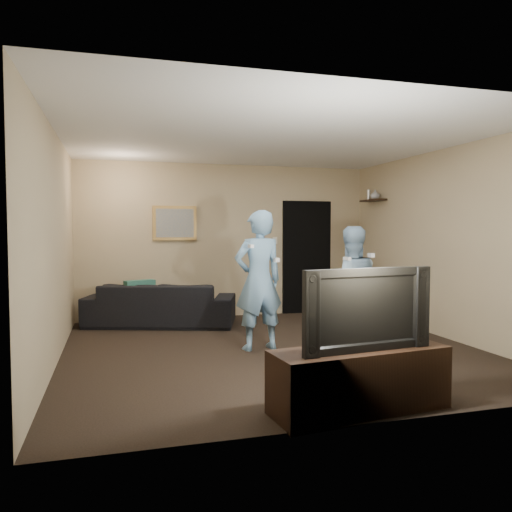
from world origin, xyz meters
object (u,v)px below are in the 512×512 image
object	(u,v)px
television	(360,308)
wii_player_left	(259,280)
sofa	(161,304)
wii_player_right	(350,288)
tv_console	(360,380)

from	to	relation	value
television	wii_player_left	distance (m)	2.26
sofa	wii_player_right	world-z (taller)	wii_player_right
sofa	television	size ratio (longest dim) A/B	1.96
television	wii_player_right	size ratio (longest dim) A/B	0.76
wii_player_left	wii_player_right	world-z (taller)	wii_player_left
wii_player_left	wii_player_right	distance (m)	1.15
tv_console	wii_player_right	distance (m)	2.23
television	wii_player_left	world-z (taller)	wii_player_left
sofa	wii_player_left	bearing A→B (deg)	135.74
television	wii_player_left	bearing A→B (deg)	89.17
television	wii_player_left	xyz separation A→B (m)	(-0.21, 2.25, 0.01)
tv_console	wii_player_left	xyz separation A→B (m)	(-0.21, 2.25, 0.61)
tv_console	sofa	bearing A→B (deg)	100.30
wii_player_left	television	bearing A→B (deg)	-84.65
tv_console	wii_player_right	xyz separation A→B (m)	(0.90, 1.97, 0.52)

